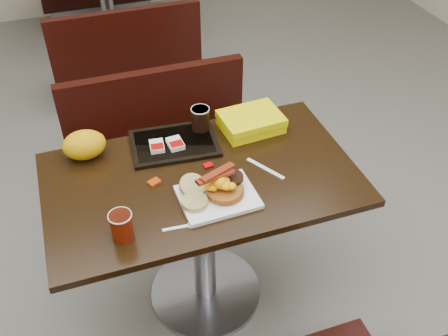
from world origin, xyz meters
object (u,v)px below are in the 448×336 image
object	(u,v)px
platter	(218,197)
pancake_stack	(225,190)
table_near	(204,241)
knife	(265,168)
coffee_cup_near	(122,226)
fork	(175,228)
coffee_cup_far	(200,119)
paper_bag	(84,145)
clamshell	(251,122)
tray	(174,143)
bench_far_s	(124,49)
table_far	(108,8)
bench_near_n	(165,149)
hashbrown_sleeve_left	(157,146)
hashbrown_sleeve_right	(175,144)

from	to	relation	value
platter	pancake_stack	xyz separation A→B (m)	(0.03, 0.00, 0.02)
table_near	knife	size ratio (longest dim) A/B	6.67
coffee_cup_near	knife	bearing A→B (deg)	16.32
fork	coffee_cup_far	size ratio (longest dim) A/B	1.23
table_near	paper_bag	world-z (taller)	paper_bag
clamshell	platter	bearing A→B (deg)	-130.61
tray	knife	bearing A→B (deg)	-36.60
bench_far_s	tray	distance (m)	1.72
table_far	bench_near_n	bearing A→B (deg)	-90.00
table_far	tray	distance (m)	2.41
fork	table_far	bearing A→B (deg)	91.27
hashbrown_sleeve_left	table_near	bearing A→B (deg)	-52.39
table_near	knife	xyz separation A→B (m)	(0.25, -0.04, 0.38)
coffee_cup_near	clamshell	size ratio (longest dim) A/B	0.41
platter	hashbrown_sleeve_right	distance (m)	0.34
tray	coffee_cup_far	world-z (taller)	coffee_cup_far
table_far	bench_far_s	distance (m)	0.70
bench_near_n	hashbrown_sleeve_right	distance (m)	0.66
coffee_cup_far	paper_bag	world-z (taller)	same
bench_far_s	fork	size ratio (longest dim) A/B	8.03
fork	clamshell	world-z (taller)	clamshell
bench_near_n	knife	distance (m)	0.87
bench_near_n	fork	world-z (taller)	fork
table_far	paper_bag	size ratio (longest dim) A/B	7.00
knife	paper_bag	world-z (taller)	paper_bag
platter	knife	world-z (taller)	platter
hashbrown_sleeve_left	paper_bag	distance (m)	0.29
knife	clamshell	world-z (taller)	clamshell
table_far	hashbrown_sleeve_right	bearing A→B (deg)	-91.20
coffee_cup_near	coffee_cup_far	size ratio (longest dim) A/B	1.04
coffee_cup_far	platter	bearing A→B (deg)	-98.41
tray	coffee_cup_far	distance (m)	0.15
platter	hashbrown_sleeve_left	size ratio (longest dim) A/B	3.62
hashbrown_sleeve_left	coffee_cup_near	bearing A→B (deg)	-110.94
hashbrown_sleeve_right	knife	bearing A→B (deg)	-42.48
paper_bag	coffee_cup_far	bearing A→B (deg)	1.37
table_far	bench_far_s	size ratio (longest dim) A/B	1.20
table_near	hashbrown_sleeve_left	world-z (taller)	hashbrown_sleeve_left
platter	coffee_cup_far	size ratio (longest dim) A/B	2.74
fork	table_near	bearing A→B (deg)	59.21
hashbrown_sleeve_right	paper_bag	world-z (taller)	paper_bag
platter	pancake_stack	size ratio (longest dim) A/B	1.99
table_far	platter	world-z (taller)	platter
table_near	knife	distance (m)	0.45
table_near	coffee_cup_far	size ratio (longest dim) A/B	11.85
table_far	hashbrown_sleeve_left	bearing A→B (deg)	-92.99
table_near	fork	distance (m)	0.47
platter	coffee_cup_near	size ratio (longest dim) A/B	2.64
coffee_cup_far	clamshell	xyz separation A→B (m)	(0.21, -0.05, -0.03)
table_far	hashbrown_sleeve_right	xyz separation A→B (m)	(-0.05, -2.40, 0.40)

